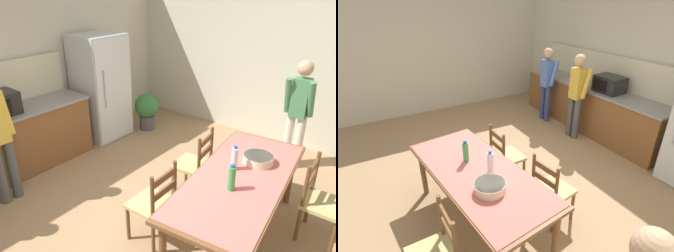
{
  "view_description": "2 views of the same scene",
  "coord_description": "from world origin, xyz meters",
  "views": [
    {
      "loc": [
        -1.95,
        -1.98,
        2.55
      ],
      "look_at": [
        0.59,
        0.02,
        1.09
      ],
      "focal_mm": 35.0,
      "sensor_mm": 36.0,
      "label": 1
    },
    {
      "loc": [
        2.88,
        -1.77,
        2.49
      ],
      "look_at": [
        0.12,
        -0.18,
        0.93
      ],
      "focal_mm": 28.0,
      "sensor_mm": 36.0,
      "label": 2
    }
  ],
  "objects": [
    {
      "name": "ground_plane",
      "position": [
        0.0,
        0.0,
        0.0
      ],
      "size": [
        8.32,
        8.32,
        0.0
      ],
      "primitive_type": "plane",
      "color": "#9E7A56"
    },
    {
      "name": "wall_back",
      "position": [
        0.0,
        2.66,
        1.45
      ],
      "size": [
        6.52,
        0.12,
        2.9
      ],
      "primitive_type": "cube",
      "color": "beige",
      "rests_on": "ground"
    },
    {
      "name": "wall_left",
      "position": [
        -3.26,
        0.0,
        1.45
      ],
      "size": [
        0.12,
        5.2,
        2.9
      ],
      "primitive_type": "cube",
      "color": "beige",
      "rests_on": "ground"
    },
    {
      "name": "kitchen_counter",
      "position": [
        -0.65,
        2.23,
        0.46
      ],
      "size": [
        3.38,
        0.66,
        0.92
      ],
      "color": "brown",
      "rests_on": "ground"
    },
    {
      "name": "counter_splashback",
      "position": [
        -0.65,
        2.54,
        1.22
      ],
      "size": [
        3.34,
        0.03,
        0.6
      ],
      "primitive_type": "cube",
      "color": "beige",
      "rests_on": "kitchen_counter"
    },
    {
      "name": "microwave",
      "position": [
        -0.21,
        2.21,
        1.07
      ],
      "size": [
        0.5,
        0.39,
        0.3
      ],
      "color": "black",
      "rests_on": "kitchen_counter"
    },
    {
      "name": "dining_table",
      "position": [
        0.65,
        -0.85,
        0.68
      ],
      "size": [
        2.12,
        1.1,
        0.76
      ],
      "rotation": [
        0.0,
        0.0,
        0.12
      ],
      "color": "brown",
      "rests_on": "ground"
    },
    {
      "name": "bottle_near_centre",
      "position": [
        0.4,
        -0.88,
        0.89
      ],
      "size": [
        0.07,
        0.07,
        0.27
      ],
      "color": "green",
      "rests_on": "dining_table"
    },
    {
      "name": "bottle_off_centre",
      "position": [
        0.74,
        -0.73,
        0.89
      ],
      "size": [
        0.07,
        0.07,
        0.27
      ],
      "color": "silver",
      "rests_on": "dining_table"
    },
    {
      "name": "serving_bowl",
      "position": [
        1.01,
        -0.87,
        0.81
      ],
      "size": [
        0.32,
        0.32,
        0.09
      ],
      "color": "beige",
      "rests_on": "dining_table"
    },
    {
      "name": "chair_side_far_right",
      "position": [
        1.02,
        -0.07,
        0.44
      ],
      "size": [
        0.47,
        0.46,
        0.91
      ],
      "rotation": [
        0.0,
        0.0,
        3.28
      ],
      "color": "brown",
      "rests_on": "ground"
    },
    {
      "name": "chair_side_far_left",
      "position": [
        0.11,
        -0.18,
        0.44
      ],
      "size": [
        0.43,
        0.41,
        0.91
      ],
      "rotation": [
        0.0,
        0.0,
        3.16
      ],
      "color": "brown",
      "rests_on": "ground"
    },
    {
      "name": "person_at_sink",
      "position": [
        -1.4,
        1.71,
        0.89
      ],
      "size": [
        0.4,
        0.27,
        1.58
      ],
      "rotation": [
        0.0,
        0.0,
        1.57
      ],
      "color": "navy",
      "rests_on": "ground"
    },
    {
      "name": "person_at_counter",
      "position": [
        -0.48,
        1.69,
        0.91
      ],
      "size": [
        0.41,
        0.28,
        1.62
      ],
      "rotation": [
        0.0,
        0.0,
        1.57
      ],
      "color": "#4C4C4C",
      "rests_on": "ground"
    }
  ]
}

